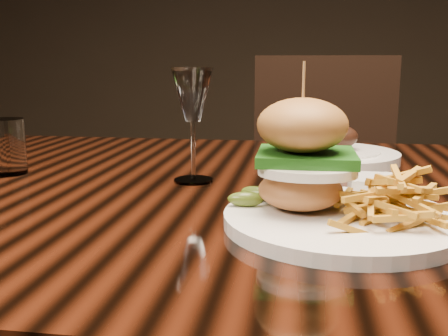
# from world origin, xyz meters

# --- Properties ---
(dining_table) EXTENTS (1.60, 0.90, 0.75)m
(dining_table) POSITION_xyz_m (0.00, 0.00, 0.67)
(dining_table) COLOR black
(dining_table) RESTS_ON ground
(burger_plate) EXTENTS (0.26, 0.26, 0.18)m
(burger_plate) POSITION_xyz_m (0.06, -0.18, 0.80)
(burger_plate) COLOR white
(burger_plate) RESTS_ON dining_table
(ramekin) EXTENTS (0.09, 0.09, 0.03)m
(ramekin) POSITION_xyz_m (0.12, -0.06, 0.77)
(ramekin) COLOR white
(ramekin) RESTS_ON dining_table
(wine_glass) EXTENTS (0.06, 0.06, 0.17)m
(wine_glass) POSITION_xyz_m (-0.14, 0.01, 0.88)
(wine_glass) COLOR white
(wine_glass) RESTS_ON dining_table
(water_tumbler) EXTENTS (0.07, 0.07, 0.09)m
(water_tumbler) POSITION_xyz_m (-0.45, 0.02, 0.79)
(water_tumbler) COLOR white
(water_tumbler) RESTS_ON dining_table
(far_dish) EXTENTS (0.25, 0.25, 0.08)m
(far_dish) POSITION_xyz_m (0.08, 0.21, 0.77)
(far_dish) COLOR white
(far_dish) RESTS_ON dining_table
(chair_far) EXTENTS (0.46, 0.47, 0.95)m
(chair_far) POSITION_xyz_m (0.10, 0.89, 0.54)
(chair_far) COLOR black
(chair_far) RESTS_ON ground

